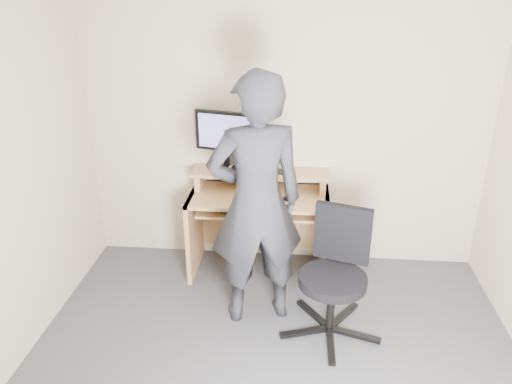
% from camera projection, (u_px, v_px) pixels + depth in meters
% --- Properties ---
extents(back_wall, '(3.50, 0.02, 2.50)m').
position_uv_depth(back_wall, '(285.00, 129.00, 4.33)').
color(back_wall, beige).
rests_on(back_wall, ground).
extents(desk, '(1.20, 0.60, 0.91)m').
position_uv_depth(desk, '(260.00, 212.00, 4.43)').
color(desk, tan).
rests_on(desk, ground).
extents(monitor, '(0.54, 0.17, 0.52)m').
position_uv_depth(monitor, '(226.00, 135.00, 4.27)').
color(monitor, black).
rests_on(monitor, desk).
extents(external_drive, '(0.07, 0.13, 0.20)m').
position_uv_depth(external_drive, '(245.00, 160.00, 4.32)').
color(external_drive, black).
rests_on(external_drive, desk).
extents(travel_mug, '(0.08, 0.08, 0.16)m').
position_uv_depth(travel_mug, '(259.00, 162.00, 4.32)').
color(travel_mug, '#B3B3B8').
rests_on(travel_mug, desk).
extents(smartphone, '(0.08, 0.13, 0.01)m').
position_uv_depth(smartphone, '(280.00, 171.00, 4.33)').
color(smartphone, black).
rests_on(smartphone, desk).
extents(charger, '(0.05, 0.05, 0.03)m').
position_uv_depth(charger, '(236.00, 171.00, 4.31)').
color(charger, black).
rests_on(charger, desk).
extents(headphones, '(0.19, 0.19, 0.06)m').
position_uv_depth(headphones, '(238.00, 168.00, 4.39)').
color(headphones, silver).
rests_on(headphones, desk).
extents(keyboard, '(0.46, 0.18, 0.03)m').
position_uv_depth(keyboard, '(248.00, 208.00, 4.23)').
color(keyboard, black).
rests_on(keyboard, desk).
extents(mouse, '(0.11, 0.08, 0.04)m').
position_uv_depth(mouse, '(288.00, 199.00, 4.15)').
color(mouse, black).
rests_on(mouse, desk).
extents(office_chair, '(0.75, 0.71, 0.94)m').
position_uv_depth(office_chair, '(336.00, 269.00, 3.63)').
color(office_chair, black).
rests_on(office_chair, ground).
extents(person, '(0.81, 0.65, 1.94)m').
position_uv_depth(person, '(256.00, 203.00, 3.60)').
color(person, black).
rests_on(person, ground).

